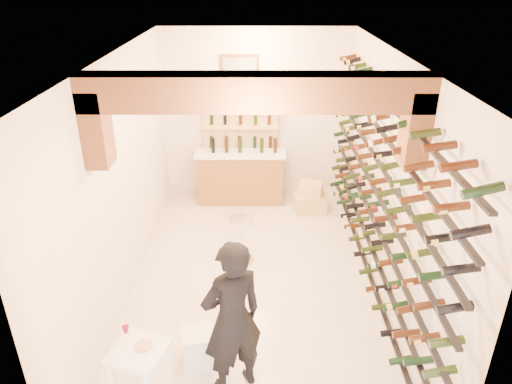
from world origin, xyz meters
TOP-DOWN VIEW (x-y plane):
  - ground at (0.00, 0.00)m, footprint 6.00×6.00m
  - room_shell at (0.00, -0.26)m, footprint 3.52×6.02m
  - wine_rack at (1.53, 0.00)m, footprint 0.32×5.70m
  - back_counter at (-0.30, 2.65)m, footprint 1.70×0.62m
  - back_shelving at (-0.30, 2.89)m, footprint 1.40×0.31m
  - tasting_table at (-1.15, -2.11)m, footprint 0.64×0.64m
  - white_stool at (-0.66, -1.55)m, footprint 0.40×0.40m
  - person at (-0.24, -1.86)m, footprint 0.79×0.70m
  - chrome_barstool at (-0.23, 0.53)m, footprint 0.39×0.39m
  - crate_lower at (1.00, 2.20)m, footprint 0.60×0.46m
  - crate_upper at (1.00, 2.20)m, footprint 0.49×0.40m

SIDE VIEW (x-z plane):
  - ground at x=0.00m, z-range 0.00..0.00m
  - crate_lower at x=1.00m, z-range 0.00..0.33m
  - white_stool at x=-0.66m, z-range 0.00..0.44m
  - chrome_barstool at x=-0.23m, z-range 0.06..0.81m
  - crate_upper at x=1.00m, z-range 0.33..0.58m
  - back_counter at x=-0.30m, z-range -0.11..1.18m
  - tasting_table at x=-1.15m, z-range 0.16..1.06m
  - person at x=-0.24m, z-range 0.00..1.82m
  - back_shelving at x=-0.30m, z-range -0.19..2.53m
  - wine_rack at x=1.53m, z-range 0.27..2.83m
  - room_shell at x=0.00m, z-range 0.65..3.86m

